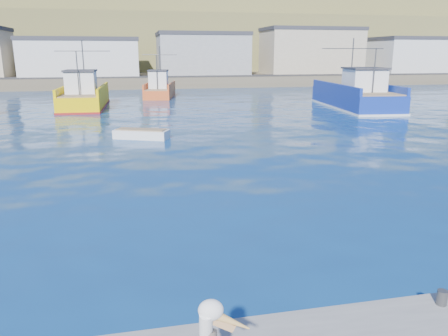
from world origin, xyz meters
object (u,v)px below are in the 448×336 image
at_px(skiff_mid, 142,135).
at_px(boat_orange, 160,89).
at_px(skiff_far, 349,99).
at_px(trawler_blue, 356,96).
at_px(trawler_yellow_b, 84,97).

bearing_deg(skiff_mid, boat_orange, 83.48).
relative_size(boat_orange, skiff_far, 2.13).
bearing_deg(skiff_far, trawler_blue, -111.59).
height_order(trawler_yellow_b, skiff_mid, trawler_yellow_b).
distance_m(boat_orange, skiff_mid, 26.82).
xyz_separation_m(trawler_blue, boat_orange, (-18.12, 14.77, -0.12)).
bearing_deg(skiff_mid, trawler_blue, 29.30).
bearing_deg(boat_orange, skiff_mid, -96.52).
xyz_separation_m(boat_orange, skiff_mid, (-3.05, -26.64, -0.78)).
distance_m(trawler_yellow_b, skiff_mid, 18.41).
bearing_deg(skiff_far, boat_orange, 154.09).
height_order(trawler_blue, skiff_mid, trawler_blue).
distance_m(trawler_blue, boat_orange, 23.37).
distance_m(skiff_mid, skiff_far, 28.64).
xyz_separation_m(trawler_yellow_b, skiff_mid, (4.99, -17.71, -0.80)).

